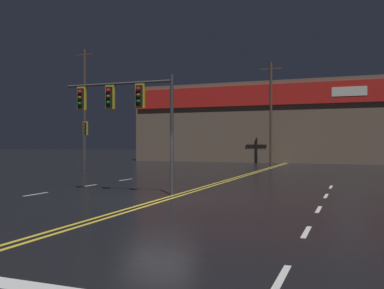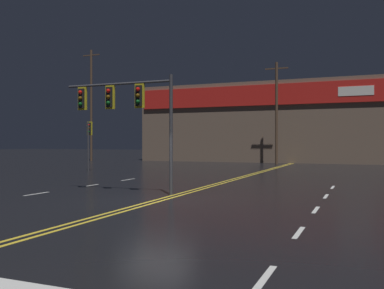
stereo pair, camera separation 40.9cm
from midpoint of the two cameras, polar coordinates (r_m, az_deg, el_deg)
ground_plane at (r=15.42m, az=-5.17°, el=-7.50°), size 200.00×200.00×0.00m
road_markings at (r=13.29m, az=-4.26°, el=-8.73°), size 16.26×60.00×0.01m
traffic_signal_median at (r=17.95m, az=-9.88°, el=5.48°), size 4.99×0.36×4.77m
traffic_signal_corner_northwest at (r=32.00m, az=-14.49°, el=1.28°), size 0.42×0.36×3.62m
building_backdrop at (r=49.22m, az=13.06°, el=2.77°), size 34.28×10.23×8.49m
utility_pole_row at (r=41.90m, az=10.44°, el=5.46°), size 47.77×0.26×12.71m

